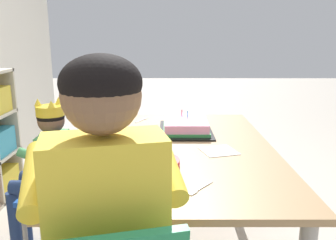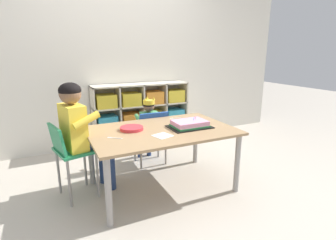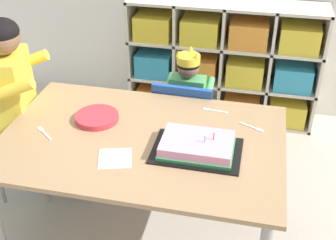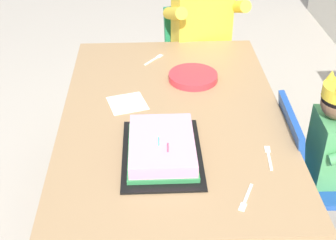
{
  "view_description": "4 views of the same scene",
  "coord_description": "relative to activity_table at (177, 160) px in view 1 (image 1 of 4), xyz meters",
  "views": [
    {
      "loc": [
        -1.6,
        0.04,
        1.13
      ],
      "look_at": [
        0.21,
        0.04,
        0.69
      ],
      "focal_mm": 37.85,
      "sensor_mm": 36.0,
      "label": 1
    },
    {
      "loc": [
        -0.99,
        -2.22,
        1.36
      ],
      "look_at": [
        0.08,
        0.03,
        0.69
      ],
      "focal_mm": 28.06,
      "sensor_mm": 36.0,
      "label": 2
    },
    {
      "loc": [
        0.51,
        -1.69,
        1.84
      ],
      "look_at": [
        0.13,
        -0.0,
        0.74
      ],
      "focal_mm": 47.1,
      "sensor_mm": 36.0,
      "label": 3
    },
    {
      "loc": [
        1.63,
        -0.09,
        1.66
      ],
      "look_at": [
        0.14,
        -0.02,
        0.67
      ],
      "focal_mm": 50.66,
      "sensor_mm": 36.0,
      "label": 4
    }
  ],
  "objects": [
    {
      "name": "activity_table",
      "position": [
        0.0,
        0.0,
        0.0
      ],
      "size": [
        1.38,
        0.9,
        0.62
      ],
      "color": "#A37F56",
      "rests_on": "ground"
    },
    {
      "name": "classroom_chair_blue",
      "position": [
        0.11,
        0.56,
        -0.15
      ],
      "size": [
        0.39,
        0.34,
        0.67
      ],
      "rotation": [
        0.0,
        0.0,
        3.11
      ],
      "color": "#1E4CA8",
      "rests_on": "ground"
    },
    {
      "name": "child_with_crown",
      "position": [
        0.12,
        0.67,
        -0.03
      ],
      "size": [
        0.3,
        0.31,
        0.83
      ],
      "rotation": [
        0.0,
        0.0,
        3.11
      ],
      "color": "#4C9E5B",
      "rests_on": "ground"
    },
    {
      "name": "adult_helper_seated",
      "position": [
        -0.72,
        0.21,
        0.14
      ],
      "size": [
        0.47,
        0.45,
        1.09
      ],
      "rotation": [
        0.0,
        0.0,
        1.81
      ],
      "color": "yellow",
      "rests_on": "ground"
    },
    {
      "name": "birthday_cake_on_tray",
      "position": [
        0.28,
        -0.05,
        0.1
      ],
      "size": [
        0.41,
        0.28,
        0.1
      ],
      "color": "black",
      "rests_on": "activity_table"
    },
    {
      "name": "paper_plate_stack",
      "position": [
        -0.27,
        0.11,
        0.09
      ],
      "size": [
        0.22,
        0.22,
        0.03
      ],
      "primitive_type": "cylinder",
      "color": "#DB333D",
      "rests_on": "activity_table"
    },
    {
      "name": "paper_napkin_square",
      "position": [
        -0.07,
        -0.19,
        0.07
      ],
      "size": [
        0.19,
        0.19,
        0.0
      ],
      "primitive_type": "cube",
      "rotation": [
        0.0,
        0.0,
        0.28
      ],
      "color": "white",
      "rests_on": "activity_table"
    },
    {
      "name": "fork_by_napkin",
      "position": [
        -0.48,
        -0.06,
        0.07
      ],
      "size": [
        0.12,
        0.1,
        0.0
      ],
      "rotation": [
        0.0,
        0.0,
        5.61
      ],
      "color": "white",
      "rests_on": "activity_table"
    },
    {
      "name": "fork_at_table_front_edge",
      "position": [
        0.53,
        0.21,
        0.07
      ],
      "size": [
        0.13,
        0.07,
        0.0
      ],
      "rotation": [
        0.0,
        0.0,
        2.7
      ],
      "color": "white",
      "rests_on": "activity_table"
    },
    {
      "name": "fork_near_cake_tray",
      "position": [
        0.31,
        0.33,
        0.07
      ],
      "size": [
        0.14,
        0.03,
        0.0
      ],
      "rotation": [
        0.0,
        0.0,
        6.19
      ],
      "color": "white",
      "rests_on": "activity_table"
    }
  ]
}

